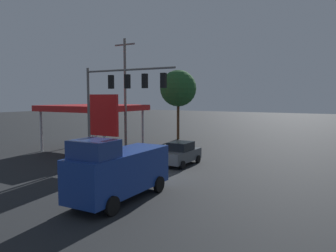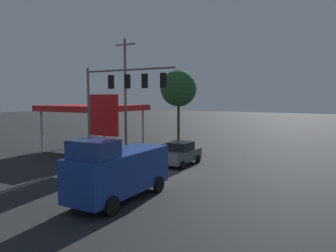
# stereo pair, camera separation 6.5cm
# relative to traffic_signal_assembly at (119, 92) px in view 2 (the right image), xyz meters

# --- Properties ---
(ground_plane) EXTENTS (200.00, 200.00, 0.00)m
(ground_plane) POSITION_rel_traffic_signal_assembly_xyz_m (-2.38, -1.01, -6.01)
(ground_plane) COLOR black
(traffic_signal_assembly) EXTENTS (7.81, 0.43, 7.90)m
(traffic_signal_assembly) POSITION_rel_traffic_signal_assembly_xyz_m (0.00, 0.00, 0.00)
(traffic_signal_assembly) COLOR slate
(traffic_signal_assembly) RESTS_ON ground
(utility_pole) EXTENTS (2.40, 0.26, 11.45)m
(utility_pole) POSITION_rel_traffic_signal_assembly_xyz_m (5.24, -7.47, 0.01)
(utility_pole) COLOR slate
(utility_pole) RESTS_ON ground
(gas_station_canopy) EXTENTS (8.78, 8.83, 4.80)m
(gas_station_canopy) POSITION_rel_traffic_signal_assembly_xyz_m (9.56, -7.48, -1.56)
(gas_station_canopy) COLOR red
(gas_station_canopy) RESTS_ON ground
(price_sign) EXTENTS (2.82, 0.27, 5.88)m
(price_sign) POSITION_rel_traffic_signal_assembly_xyz_m (2.69, -1.37, -1.96)
(price_sign) COLOR #B7B7BC
(price_sign) RESTS_ON ground
(sedan_far) EXTENTS (2.08, 4.41, 1.93)m
(sedan_far) POSITION_rel_traffic_signal_assembly_xyz_m (-2.42, -5.04, -5.06)
(sedan_far) COLOR #474C51
(sedan_far) RESTS_ON ground
(delivery_truck) EXTENTS (2.71, 6.86, 3.58)m
(delivery_truck) POSITION_rel_traffic_signal_assembly_xyz_m (-3.96, 5.04, -4.31)
(delivery_truck) COLOR navy
(delivery_truck) RESTS_ON ground
(street_tree) EXTENTS (4.81, 4.81, 9.21)m
(street_tree) POSITION_rel_traffic_signal_assembly_xyz_m (5.64, -19.30, 0.77)
(street_tree) COLOR #4C331E
(street_tree) RESTS_ON ground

